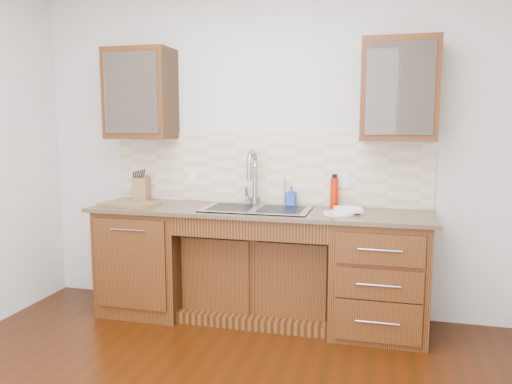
% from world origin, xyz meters
% --- Properties ---
extents(wall_back, '(4.00, 0.10, 2.70)m').
position_xyz_m(wall_back, '(0.00, 1.80, 1.35)').
color(wall_back, silver).
rests_on(wall_back, ground).
extents(base_cabinet_left, '(0.70, 0.62, 0.88)m').
position_xyz_m(base_cabinet_left, '(-0.95, 1.44, 0.44)').
color(base_cabinet_left, '#593014').
rests_on(base_cabinet_left, ground).
extents(base_cabinet_center, '(1.20, 0.44, 0.70)m').
position_xyz_m(base_cabinet_center, '(0.00, 1.53, 0.35)').
color(base_cabinet_center, '#593014').
rests_on(base_cabinet_center, ground).
extents(base_cabinet_right, '(0.70, 0.62, 0.88)m').
position_xyz_m(base_cabinet_right, '(0.95, 1.44, 0.44)').
color(base_cabinet_right, '#593014').
rests_on(base_cabinet_right, ground).
extents(countertop, '(2.70, 0.65, 0.03)m').
position_xyz_m(countertop, '(0.00, 1.43, 0.90)').
color(countertop, '#84705B').
rests_on(countertop, base_cabinet_left).
extents(backsplash, '(2.70, 0.02, 0.59)m').
position_xyz_m(backsplash, '(0.00, 1.74, 1.21)').
color(backsplash, beige).
rests_on(backsplash, wall_back).
extents(sink, '(0.84, 0.46, 0.19)m').
position_xyz_m(sink, '(0.00, 1.41, 0.83)').
color(sink, '#9E9EA5').
rests_on(sink, countertop).
extents(faucet, '(0.04, 0.04, 0.40)m').
position_xyz_m(faucet, '(-0.07, 1.64, 1.11)').
color(faucet, '#999993').
rests_on(faucet, countertop).
extents(filter_tap, '(0.02, 0.02, 0.24)m').
position_xyz_m(filter_tap, '(0.18, 1.65, 1.03)').
color(filter_tap, '#999993').
rests_on(filter_tap, countertop).
extents(upper_cabinet_left, '(0.55, 0.34, 0.75)m').
position_xyz_m(upper_cabinet_left, '(-1.05, 1.58, 1.83)').
color(upper_cabinet_left, '#593014').
rests_on(upper_cabinet_left, wall_back).
extents(upper_cabinet_right, '(0.55, 0.34, 0.75)m').
position_xyz_m(upper_cabinet_right, '(1.05, 1.58, 1.83)').
color(upper_cabinet_right, '#593014').
rests_on(upper_cabinet_right, wall_back).
extents(outlet_left, '(0.08, 0.01, 0.12)m').
position_xyz_m(outlet_left, '(-0.65, 1.73, 1.12)').
color(outlet_left, white).
rests_on(outlet_left, backsplash).
extents(outlet_right, '(0.08, 0.01, 0.12)m').
position_xyz_m(outlet_right, '(0.65, 1.73, 1.12)').
color(outlet_right, white).
rests_on(outlet_right, backsplash).
extents(soap_bottle, '(0.08, 0.08, 0.16)m').
position_xyz_m(soap_bottle, '(0.23, 1.66, 0.99)').
color(soap_bottle, '#203FBD').
rests_on(soap_bottle, countertop).
extents(water_bottle, '(0.08, 0.08, 0.24)m').
position_xyz_m(water_bottle, '(0.58, 1.66, 1.03)').
color(water_bottle, '#B81C00').
rests_on(water_bottle, countertop).
extents(plate, '(0.26, 0.26, 0.01)m').
position_xyz_m(plate, '(0.64, 1.37, 0.92)').
color(plate, silver).
rests_on(plate, countertop).
extents(dish_towel, '(0.23, 0.19, 0.03)m').
position_xyz_m(dish_towel, '(0.71, 1.41, 0.94)').
color(dish_towel, beige).
rests_on(dish_towel, plate).
extents(knife_block, '(0.15, 0.21, 0.21)m').
position_xyz_m(knife_block, '(-1.08, 1.59, 1.01)').
color(knife_block, olive).
rests_on(knife_block, countertop).
extents(cutting_board, '(0.48, 0.38, 0.02)m').
position_xyz_m(cutting_board, '(-1.07, 1.37, 0.92)').
color(cutting_board, olive).
rests_on(cutting_board, countertop).
extents(cup_left_a, '(0.14, 0.14, 0.09)m').
position_xyz_m(cup_left_a, '(-1.15, 1.58, 1.77)').
color(cup_left_a, white).
rests_on(cup_left_a, upper_cabinet_left).
extents(cup_left_b, '(0.10, 0.10, 0.09)m').
position_xyz_m(cup_left_b, '(-0.98, 1.58, 1.77)').
color(cup_left_b, white).
rests_on(cup_left_b, upper_cabinet_left).
extents(cup_right_a, '(0.13, 0.13, 0.09)m').
position_xyz_m(cup_right_a, '(0.90, 1.58, 1.77)').
color(cup_right_a, white).
rests_on(cup_right_a, upper_cabinet_right).
extents(cup_right_b, '(0.11, 0.11, 0.10)m').
position_xyz_m(cup_right_b, '(1.19, 1.58, 1.77)').
color(cup_right_b, white).
rests_on(cup_right_b, upper_cabinet_right).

